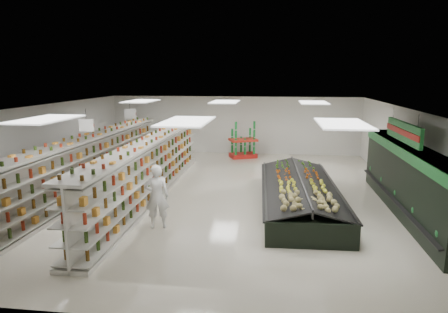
# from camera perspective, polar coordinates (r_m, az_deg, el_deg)

# --- Properties ---
(floor) EXTENTS (16.00, 16.00, 0.00)m
(floor) POSITION_cam_1_polar(r_m,az_deg,el_deg) (15.11, -1.81, -5.23)
(floor) COLOR beige
(floor) RESTS_ON ground
(ceiling) EXTENTS (14.00, 16.00, 0.02)m
(ceiling) POSITION_cam_1_polar(r_m,az_deg,el_deg) (14.52, -1.89, 6.96)
(ceiling) COLOR white
(ceiling) RESTS_ON wall_back
(wall_back) EXTENTS (14.00, 0.02, 3.20)m
(wall_back) POSITION_cam_1_polar(r_m,az_deg,el_deg) (22.58, 1.40, 4.51)
(wall_back) COLOR silver
(wall_back) RESTS_ON floor
(wall_front) EXTENTS (14.00, 0.02, 3.20)m
(wall_front) POSITION_cam_1_polar(r_m,az_deg,el_deg) (7.24, -12.17, -11.09)
(wall_front) COLOR silver
(wall_front) RESTS_ON floor
(wall_left) EXTENTS (0.02, 16.00, 3.20)m
(wall_left) POSITION_cam_1_polar(r_m,az_deg,el_deg) (17.28, -25.42, 1.23)
(wall_left) COLOR silver
(wall_left) RESTS_ON floor
(wall_right) EXTENTS (0.02, 16.00, 3.20)m
(wall_right) POSITION_cam_1_polar(r_m,az_deg,el_deg) (15.28, 25.04, 0.04)
(wall_right) COLOR silver
(wall_right) RESTS_ON floor
(produce_wall_case) EXTENTS (0.93, 8.00, 2.20)m
(produce_wall_case) POSITION_cam_1_polar(r_m,az_deg,el_deg) (13.82, 24.90, -2.59)
(produce_wall_case) COLOR black
(produce_wall_case) RESTS_ON floor
(aisle_sign_near) EXTENTS (0.52, 0.06, 0.75)m
(aisle_sign_near) POSITION_cam_1_polar(r_m,az_deg,el_deg) (13.82, -19.05, 4.23)
(aisle_sign_near) COLOR white
(aisle_sign_near) RESTS_ON ceiling
(aisle_sign_far) EXTENTS (0.52, 0.06, 0.75)m
(aisle_sign_far) POSITION_cam_1_polar(r_m,az_deg,el_deg) (17.47, -13.26, 5.95)
(aisle_sign_far) COLOR white
(aisle_sign_far) RESTS_ON ceiling
(hortifruti_banner) EXTENTS (0.12, 3.20, 0.95)m
(hortifruti_banner) POSITION_cam_1_polar(r_m,az_deg,el_deg) (13.48, 24.24, 3.25)
(hortifruti_banner) COLOR #1E7430
(hortifruti_banner) RESTS_ON ceiling
(gondola_left) EXTENTS (1.17, 12.23, 2.12)m
(gondola_left) POSITION_cam_1_polar(r_m,az_deg,el_deg) (16.08, -18.36, -1.22)
(gondola_left) COLOR silver
(gondola_left) RESTS_ON floor
(gondola_center) EXTENTS (0.94, 12.07, 2.09)m
(gondola_center) POSITION_cam_1_polar(r_m,az_deg,el_deg) (14.73, -10.46, -1.99)
(gondola_center) COLOR silver
(gondola_center) RESTS_ON floor
(produce_island) EXTENTS (2.78, 7.02, 1.04)m
(produce_island) POSITION_cam_1_polar(r_m,az_deg,el_deg) (13.73, 10.70, -5.11)
(produce_island) COLOR black
(produce_island) RESTS_ON floor
(soda_endcap) EXTENTS (1.67, 1.43, 1.81)m
(soda_endcap) POSITION_cam_1_polar(r_m,az_deg,el_deg) (21.43, 2.74, 2.17)
(soda_endcap) COLOR #AB1913
(soda_endcap) RESTS_ON floor
(shopper_main) EXTENTS (0.78, 0.61, 1.88)m
(shopper_main) POSITION_cam_1_polar(r_m,az_deg,el_deg) (11.67, -9.57, -5.64)
(shopper_main) COLOR silver
(shopper_main) RESTS_ON floor
(shopper_background) EXTENTS (0.52, 0.80, 1.59)m
(shopper_background) POSITION_cam_1_polar(r_m,az_deg,el_deg) (20.08, -8.47, 1.19)
(shopper_background) COLOR tan
(shopper_background) RESTS_ON floor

